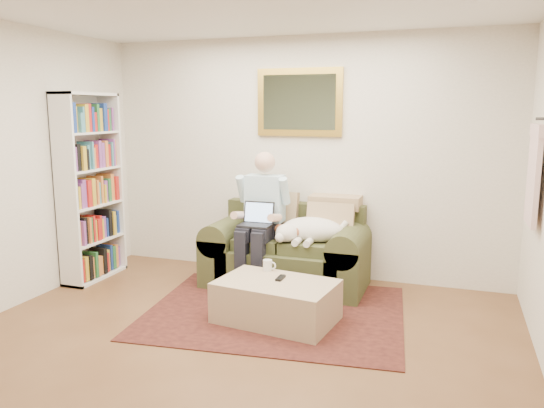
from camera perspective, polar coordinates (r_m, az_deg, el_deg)
The scene contains 12 objects.
room_shell at distance 3.82m, azimuth -5.64°, elevation 2.23°, with size 4.51×5.00×2.61m.
rug at distance 4.93m, azimuth 0.33°, elevation -11.48°, with size 2.28×1.82×0.01m, color black.
sofa at distance 5.59m, azimuth 1.58°, elevation -5.85°, with size 1.66×0.84×0.99m.
seated_man at distance 5.43m, azimuth -1.39°, elevation -1.85°, with size 0.55×0.78×1.39m, color #8CC6D8, non-canonical shape.
laptop at distance 5.36m, azimuth -1.63°, elevation -1.63°, with size 0.32×0.25×0.23m.
sleeping_dog at distance 5.34m, azimuth 4.38°, elevation -2.76°, with size 0.68×0.43×0.25m, color white, non-canonical shape.
ottoman at distance 4.67m, azimuth 0.46°, elevation -10.45°, with size 1.00×0.63×0.36m, color tan.
coffee_mug at distance 4.90m, azimuth -0.48°, elevation -6.60°, with size 0.08×0.08×0.10m, color white.
tv_remote at distance 4.67m, azimuth 0.92°, elevation -7.95°, with size 0.05×0.15×0.02m, color black.
bookshelf at distance 6.01m, azimuth -18.97°, elevation 1.70°, with size 0.28×0.80×2.00m, color white, non-canonical shape.
wall_mirror at distance 5.78m, azimuth 2.95°, elevation 10.87°, with size 0.94×0.04×0.72m.
hanging_shirt at distance 4.74m, azimuth 26.36°, elevation 3.37°, with size 0.06×0.52×0.90m, color beige, non-canonical shape.
Camera 1 is at (1.58, -3.08, 1.82)m, focal length 35.00 mm.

